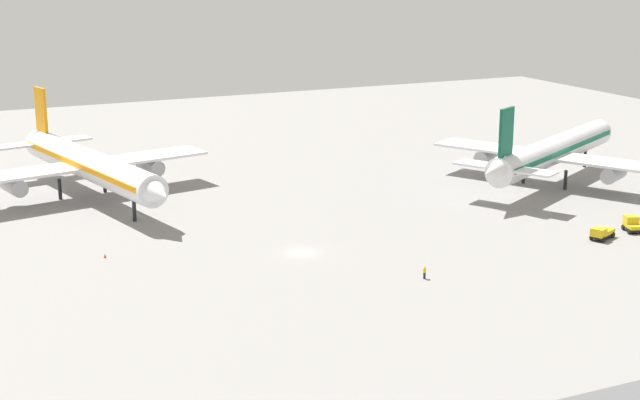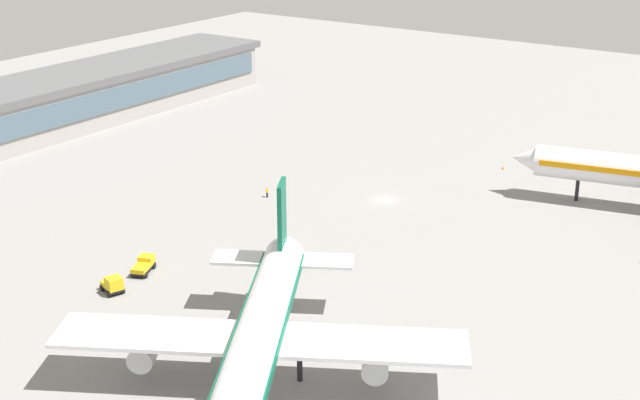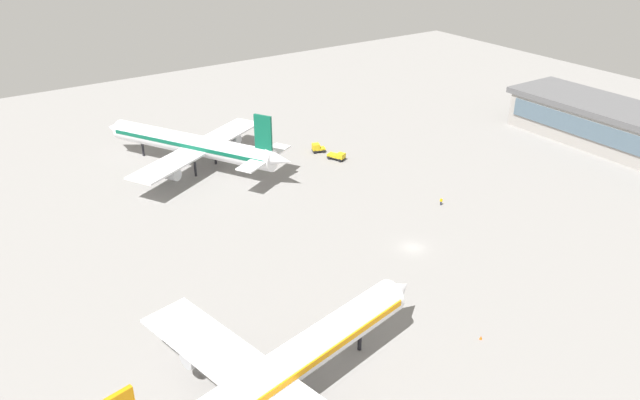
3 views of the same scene
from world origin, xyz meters
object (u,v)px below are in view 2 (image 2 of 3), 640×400
Objects in this scene: airplane_at_gate at (257,343)px; safety_cone_near_gate at (503,168)px; ground_crew_worker at (267,192)px; pushback_tractor at (144,265)px; baggage_tug at (113,285)px.

safety_cone_near_gate is (-82.91, -9.11, -5.64)m from airplane_at_gate.
airplane_at_gate is 59.39m from ground_crew_worker.
pushback_tractor is 32.66m from ground_crew_worker.
pushback_tractor is (-6.87, -1.32, -0.19)m from baggage_tug.
pushback_tractor is at bearing 120.83° from baggage_tug.
baggage_tug is 39.65m from ground_crew_worker.
airplane_at_gate is at bearing 4.29° from baggage_tug.
ground_crew_worker is 2.78× the size of safety_cone_near_gate.
safety_cone_near_gate is at bearing 94.46° from baggage_tug.
pushback_tractor is 71.17m from safety_cone_near_gate.
airplane_at_gate is at bearing 94.65° from ground_crew_worker.
baggage_tug is (-8.35, -29.78, -4.78)m from airplane_at_gate.
safety_cone_near_gate is at bearing -158.10° from ground_crew_worker.
airplane_at_gate is at bearing 6.27° from safety_cone_near_gate.
safety_cone_near_gate is (-74.56, 20.68, -0.86)m from baggage_tug.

